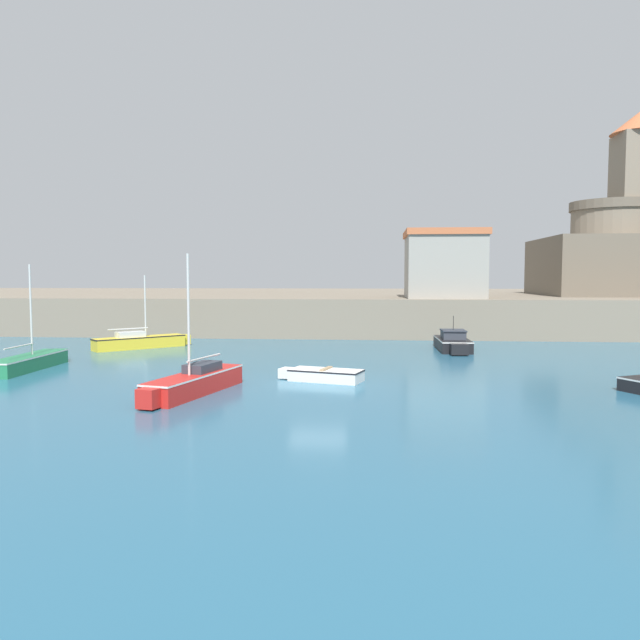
{
  "coord_description": "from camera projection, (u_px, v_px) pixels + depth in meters",
  "views": [
    {
      "loc": [
        2.41,
        -27.03,
        4.76
      ],
      "look_at": [
        -0.92,
        11.74,
        2.0
      ],
      "focal_mm": 35.0,
      "sensor_mm": 36.0,
      "label": 1
    }
  ],
  "objects": [
    {
      "name": "quay_seawall",
      "position": [
        351.0,
        306.0,
        66.25
      ],
      "size": [
        120.0,
        40.0,
        3.01
      ],
      "primitive_type": "cube",
      "color": "gray",
      "rests_on": "ground"
    },
    {
      "name": "harbor_shed_mid_row",
      "position": [
        444.0,
        264.0,
        49.66
      ],
      "size": [
        6.24,
        6.67,
        5.35
      ],
      "color": "gray",
      "rests_on": "quay_seawall"
    },
    {
      "name": "sailboat_green_5",
      "position": [
        29.0,
        361.0,
        31.7
      ],
      "size": [
        1.41,
        6.5,
        5.35
      ],
      "color": "#237A4C",
      "rests_on": "ground"
    },
    {
      "name": "sailboat_red_4",
      "position": [
        194.0,
        382.0,
        25.14
      ],
      "size": [
        2.73,
        6.58,
        5.64
      ],
      "color": "red",
      "rests_on": "ground"
    },
    {
      "name": "sailboat_yellow_3",
      "position": [
        140.0,
        341.0,
        40.99
      ],
      "size": [
        5.43,
        5.21,
        4.8
      ],
      "color": "yellow",
      "rests_on": "ground"
    },
    {
      "name": "ground_plane",
      "position": [
        318.0,
        384.0,
        27.4
      ],
      "size": [
        200.0,
        200.0,
        0.0
      ],
      "primitive_type": "plane",
      "color": "#28607F"
    },
    {
      "name": "motorboat_black_2",
      "position": [
        453.0,
        343.0,
        39.87
      ],
      "size": [
        1.99,
        5.66,
        2.22
      ],
      "color": "black",
      "rests_on": "ground"
    },
    {
      "name": "mooring_buoy",
      "position": [
        191.0,
        370.0,
        30.07
      ],
      "size": [
        0.45,
        0.45,
        0.45
      ],
      "primitive_type": "sphere",
      "color": "red",
      "rests_on": "ground"
    },
    {
      "name": "fortress",
      "position": [
        613.0,
        260.0,
        56.29
      ],
      "size": [
        12.66,
        12.66,
        8.38
      ],
      "color": "#685E4F",
      "rests_on": "quay_seawall"
    },
    {
      "name": "dinghy_white_1",
      "position": [
        323.0,
        374.0,
        28.27
      ],
      "size": [
        4.01,
        2.26,
        0.61
      ],
      "color": "white",
      "rests_on": "ground"
    }
  ]
}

